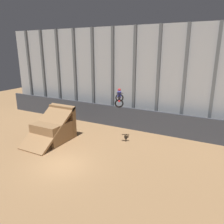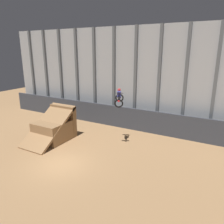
% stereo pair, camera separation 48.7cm
% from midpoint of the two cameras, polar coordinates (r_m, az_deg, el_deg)
% --- Properties ---
extents(ground_plane, '(60.00, 60.00, 0.00)m').
position_cam_midpoint_polar(ground_plane, '(16.83, -12.33, -13.21)').
color(ground_plane, '#9E754C').
extents(arena_back_wall, '(32.00, 0.40, 10.44)m').
position_cam_midpoint_polar(arena_back_wall, '(23.77, 4.00, 9.01)').
color(arena_back_wall, '#ADB2B7').
rests_on(arena_back_wall, ground_plane).
extents(lower_barrier, '(31.36, 0.20, 2.30)m').
position_cam_midpoint_polar(lower_barrier, '(23.43, 2.39, -1.26)').
color(lower_barrier, '#383D47').
rests_on(lower_barrier, ground_plane).
extents(dirt_ramp, '(2.81, 4.66, 3.13)m').
position_cam_midpoint_polar(dirt_ramp, '(21.03, -13.96, -4.01)').
color(dirt_ramp, '#966F48').
rests_on(dirt_ramp, ground_plane).
extents(rider_bike_solo, '(1.33, 1.82, 1.53)m').
position_cam_midpoint_polar(rider_bike_solo, '(18.53, 2.63, 3.66)').
color(rider_bike_solo, black).
extents(hay_bale_trackside, '(1.01, 0.78, 0.57)m').
position_cam_midpoint_polar(hay_bale_trackside, '(24.54, -12.93, -2.99)').
color(hay_bale_trackside, '#CCB751').
rests_on(hay_bale_trackside, ground_plane).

